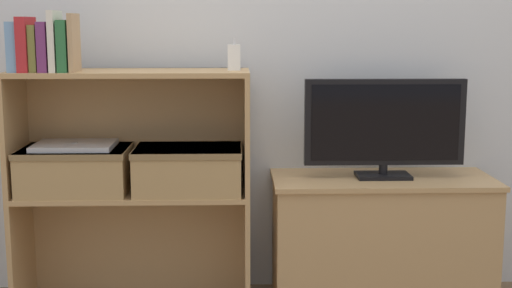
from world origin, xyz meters
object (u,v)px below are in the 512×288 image
(tv, at_px, (385,125))
(storage_basket_left, at_px, (76,168))
(tv_stand, at_px, (381,239))
(book_skyblue, at_px, (15,47))
(book_forest, at_px, (65,46))
(laptop, at_px, (75,145))
(storage_basket_right, at_px, (188,167))
(book_tan, at_px, (74,43))
(baby_monitor, at_px, (234,57))
(book_olive, at_px, (36,48))
(book_crimson, at_px, (26,44))
(book_plum, at_px, (46,47))
(book_ivory, at_px, (55,41))

(tv, relative_size, storage_basket_left, 1.52)
(tv_stand, xyz_separation_m, book_skyblue, (-1.45, -0.09, 0.81))
(book_forest, height_order, laptop, book_forest)
(storage_basket_left, distance_m, storage_basket_right, 0.45)
(book_tan, xyz_separation_m, baby_monitor, (0.61, 0.07, -0.06))
(book_forest, distance_m, laptop, 0.40)
(book_skyblue, height_order, book_forest, book_forest)
(book_skyblue, distance_m, book_olive, 0.08)
(book_crimson, relative_size, laptop, 0.67)
(baby_monitor, bearing_deg, book_olive, -175.10)
(tv, xyz_separation_m, book_forest, (-1.26, -0.09, 0.32))
(tv, distance_m, book_olive, 1.41)
(book_skyblue, height_order, storage_basket_right, book_skyblue)
(tv_stand, height_order, tv, tv)
(laptop, bearing_deg, tv, 1.61)
(book_crimson, distance_m, baby_monitor, 0.80)
(book_tan, relative_size, baby_monitor, 1.68)
(book_plum, xyz_separation_m, book_ivory, (0.04, 0.00, 0.02))
(book_crimson, bearing_deg, tv, 3.47)
(laptop, bearing_deg, storage_basket_right, 0.00)
(book_crimson, xyz_separation_m, storage_basket_left, (0.16, 0.05, -0.49))
(book_skyblue, distance_m, laptop, 0.44)
(book_olive, xyz_separation_m, book_plum, (0.04, 0.00, 0.01))
(book_crimson, height_order, baby_monitor, book_crimson)
(book_crimson, relative_size, baby_monitor, 1.58)
(baby_monitor, bearing_deg, storage_basket_right, -175.41)
(book_olive, relative_size, storage_basket_right, 0.41)
(tv, relative_size, book_tan, 2.96)
(book_skyblue, distance_m, baby_monitor, 0.84)
(book_skyblue, xyz_separation_m, book_olive, (0.08, 0.00, -0.01))
(tv_stand, xyz_separation_m, storage_basket_right, (-0.80, -0.04, 0.32))
(tv_stand, bearing_deg, laptop, -178.32)
(baby_monitor, bearing_deg, book_forest, -174.25)
(book_ivory, height_order, storage_basket_left, book_ivory)
(storage_basket_left, bearing_deg, tv, 1.61)
(tv_stand, relative_size, tv, 1.39)
(tv, height_order, book_forest, book_forest)
(tv, height_order, storage_basket_right, tv)
(tv, height_order, storage_basket_left, tv)
(book_olive, height_order, book_plum, book_plum)
(book_crimson, bearing_deg, book_olive, 0.00)
(book_forest, bearing_deg, storage_basket_left, 81.80)
(book_olive, distance_m, book_plum, 0.04)
(laptop, bearing_deg, book_olive, -157.33)
(book_tan, bearing_deg, laptop, 117.82)
(book_plum, distance_m, book_tan, 0.11)
(storage_basket_right, bearing_deg, book_tan, -173.30)
(book_plum, distance_m, baby_monitor, 0.73)
(book_olive, xyz_separation_m, baby_monitor, (0.76, 0.07, -0.04))
(book_tan, bearing_deg, storage_basket_left, 117.82)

